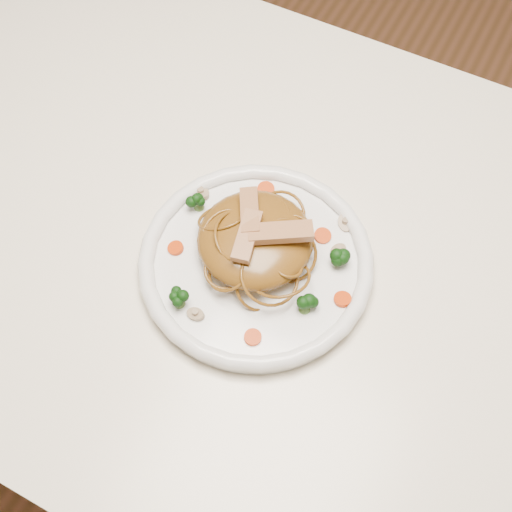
% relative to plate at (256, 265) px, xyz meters
% --- Properties ---
extents(ground, '(4.00, 4.00, 0.00)m').
position_rel_plate_xyz_m(ground, '(-0.00, 0.04, -0.76)').
color(ground, brown).
rests_on(ground, ground).
extents(table, '(1.20, 0.80, 0.75)m').
position_rel_plate_xyz_m(table, '(-0.00, 0.04, -0.11)').
color(table, white).
rests_on(table, ground).
extents(plate, '(0.34, 0.34, 0.02)m').
position_rel_plate_xyz_m(plate, '(0.00, 0.00, 0.00)').
color(plate, white).
rests_on(plate, table).
extents(noodle_mound, '(0.19, 0.19, 0.05)m').
position_rel_plate_xyz_m(noodle_mound, '(-0.01, 0.01, 0.03)').
color(noodle_mound, brown).
rests_on(noodle_mound, plate).
extents(chicken_a, '(0.08, 0.06, 0.01)m').
position_rel_plate_xyz_m(chicken_a, '(0.02, 0.02, 0.06)').
color(chicken_a, tan).
rests_on(chicken_a, noodle_mound).
extents(chicken_b, '(0.05, 0.07, 0.01)m').
position_rel_plate_xyz_m(chicken_b, '(-0.02, 0.03, 0.06)').
color(chicken_b, tan).
rests_on(chicken_b, noodle_mound).
extents(chicken_c, '(0.04, 0.07, 0.01)m').
position_rel_plate_xyz_m(chicken_c, '(-0.01, -0.00, 0.06)').
color(chicken_c, tan).
rests_on(chicken_c, noodle_mound).
extents(broccoli_0, '(0.03, 0.03, 0.03)m').
position_rel_plate_xyz_m(broccoli_0, '(0.09, 0.05, 0.02)').
color(broccoli_0, '#0E340A').
rests_on(broccoli_0, plate).
extents(broccoli_1, '(0.03, 0.03, 0.03)m').
position_rel_plate_xyz_m(broccoli_1, '(-0.10, 0.04, 0.02)').
color(broccoli_1, '#0E340A').
rests_on(broccoli_1, plate).
extents(broccoli_2, '(0.03, 0.03, 0.03)m').
position_rel_plate_xyz_m(broccoli_2, '(-0.05, -0.09, 0.02)').
color(broccoli_2, '#0E340A').
rests_on(broccoli_2, plate).
extents(broccoli_3, '(0.03, 0.03, 0.03)m').
position_rel_plate_xyz_m(broccoli_3, '(0.08, -0.03, 0.02)').
color(broccoli_3, '#0E340A').
rests_on(broccoli_3, plate).
extents(carrot_0, '(0.03, 0.03, 0.00)m').
position_rel_plate_xyz_m(carrot_0, '(0.06, 0.07, 0.01)').
color(carrot_0, '#E44108').
rests_on(carrot_0, plate).
extents(carrot_1, '(0.02, 0.02, 0.00)m').
position_rel_plate_xyz_m(carrot_1, '(-0.10, -0.03, 0.01)').
color(carrot_1, '#E44108').
rests_on(carrot_1, plate).
extents(carrot_2, '(0.02, 0.02, 0.00)m').
position_rel_plate_xyz_m(carrot_2, '(0.12, 0.00, 0.01)').
color(carrot_2, '#E44108').
rests_on(carrot_2, plate).
extents(carrot_3, '(0.02, 0.02, 0.00)m').
position_rel_plate_xyz_m(carrot_3, '(-0.04, 0.10, 0.01)').
color(carrot_3, '#E44108').
rests_on(carrot_3, plate).
extents(carrot_4, '(0.02, 0.02, 0.00)m').
position_rel_plate_xyz_m(carrot_4, '(0.04, -0.09, 0.01)').
color(carrot_4, '#E44108').
rests_on(carrot_4, plate).
extents(mushroom_0, '(0.02, 0.02, 0.01)m').
position_rel_plate_xyz_m(mushroom_0, '(-0.03, -0.10, 0.01)').
color(mushroom_0, tan).
rests_on(mushroom_0, plate).
extents(mushroom_1, '(0.03, 0.03, 0.01)m').
position_rel_plate_xyz_m(mushroom_1, '(0.08, 0.06, 0.01)').
color(mushroom_1, tan).
rests_on(mushroom_1, plate).
extents(mushroom_2, '(0.03, 0.03, 0.01)m').
position_rel_plate_xyz_m(mushroom_2, '(-0.11, 0.06, 0.01)').
color(mushroom_2, tan).
rests_on(mushroom_2, plate).
extents(mushroom_3, '(0.03, 0.03, 0.01)m').
position_rel_plate_xyz_m(mushroom_3, '(0.07, 0.10, 0.01)').
color(mushroom_3, tan).
rests_on(mushroom_3, plate).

